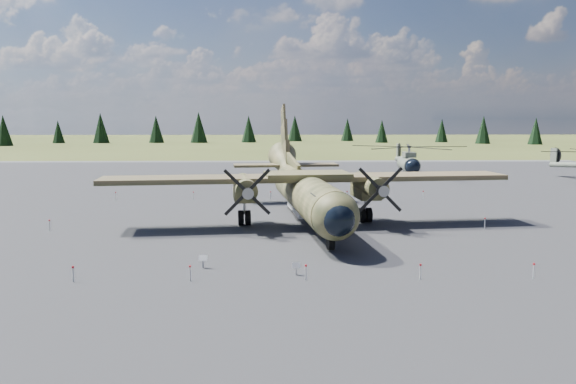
{
  "coord_description": "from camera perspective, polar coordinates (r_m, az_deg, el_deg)",
  "views": [
    {
      "loc": [
        0.35,
        -41.83,
        8.38
      ],
      "look_at": [
        1.46,
        2.0,
        2.62
      ],
      "focal_mm": 35.0,
      "sensor_mm": 36.0,
      "label": 1
    }
  ],
  "objects": [
    {
      "name": "info_placard_right",
      "position": [
        30.42,
        0.84,
        -7.62
      ],
      "size": [
        0.45,
        0.23,
        0.69
      ],
      "rotation": [
        0.0,
        0.0,
        0.1
      ],
      "color": "gray",
      "rests_on": "ground"
    },
    {
      "name": "helicopter_near",
      "position": [
        83.52,
        12.14,
        3.72
      ],
      "size": [
        18.51,
        21.09,
        4.43
      ],
      "rotation": [
        0.0,
        0.0,
        -0.06
      ],
      "color": "slate",
      "rests_on": "ground"
    },
    {
      "name": "barrier_fence",
      "position": [
        42.5,
        -2.53,
        -3.2
      ],
      "size": [
        33.12,
        29.62,
        0.85
      ],
      "color": "silver",
      "rests_on": "ground"
    },
    {
      "name": "treeline",
      "position": [
        37.03,
        9.86,
        1.9
      ],
      "size": [
        340.25,
        337.95,
        10.93
      ],
      "color": "black",
      "rests_on": "ground"
    },
    {
      "name": "info_placard_left",
      "position": [
        32.13,
        -8.62,
        -6.8
      ],
      "size": [
        0.5,
        0.27,
        0.75
      ],
      "rotation": [
        0.0,
        0.0,
        -0.15
      ],
      "color": "gray",
      "rests_on": "ground"
    },
    {
      "name": "apron",
      "position": [
        52.5,
        -1.82,
        -1.7
      ],
      "size": [
        120.0,
        120.0,
        0.04
      ],
      "primitive_type": "cube",
      "color": "#5D5D62",
      "rests_on": "ground"
    },
    {
      "name": "ground",
      "position": [
        42.66,
        -1.9,
        -3.85
      ],
      "size": [
        500.0,
        500.0,
        0.0
      ],
      "primitive_type": "plane",
      "color": "brown",
      "rests_on": "ground"
    },
    {
      "name": "transport_plane",
      "position": [
        45.2,
        1.69,
        0.65
      ],
      "size": [
        31.81,
        28.77,
        10.46
      ],
      "rotation": [
        0.0,
        0.0,
        0.11
      ],
      "color": "#33381E",
      "rests_on": "ground"
    }
  ]
}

